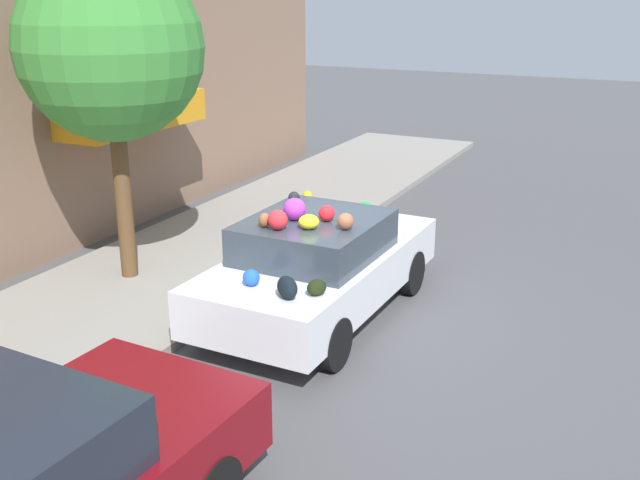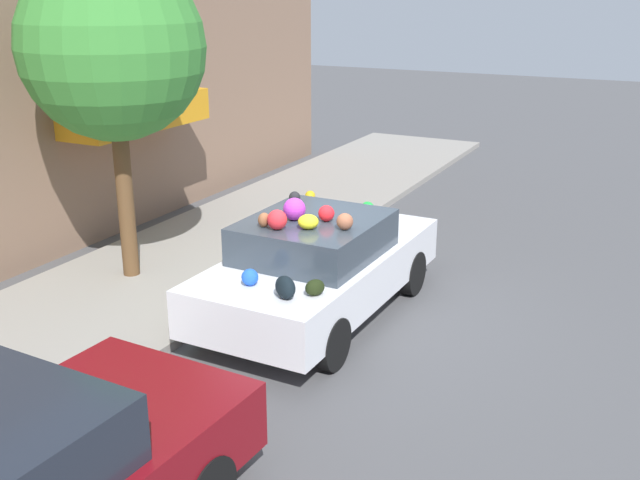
{
  "view_description": "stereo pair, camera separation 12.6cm",
  "coord_description": "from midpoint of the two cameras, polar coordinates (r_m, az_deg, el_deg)",
  "views": [
    {
      "loc": [
        -8.33,
        -4.1,
        4.22
      ],
      "look_at": [
        0.0,
        -0.02,
        1.07
      ],
      "focal_mm": 42.0,
      "sensor_mm": 36.0,
      "label": 1
    },
    {
      "loc": [
        -8.27,
        -4.21,
        4.22
      ],
      "look_at": [
        0.0,
        -0.02,
        1.07
      ],
      "focal_mm": 42.0,
      "sensor_mm": 36.0,
      "label": 2
    }
  ],
  "objects": [
    {
      "name": "fire_hydrant",
      "position": [
        13.24,
        -1.23,
        2.29
      ],
      "size": [
        0.2,
        0.2,
        0.7
      ],
      "color": "gold",
      "rests_on": "sidewalk_curb"
    },
    {
      "name": "ground_plane",
      "position": [
        10.2,
        -0.44,
        -5.68
      ],
      "size": [
        60.0,
        60.0,
        0.0
      ],
      "primitive_type": "plane",
      "color": "#4C4C4F"
    },
    {
      "name": "sidewalk_curb",
      "position": [
        11.54,
        -12.54,
        -2.83
      ],
      "size": [
        24.0,
        3.2,
        0.12
      ],
      "color": "gray",
      "rests_on": "ground"
    },
    {
      "name": "building_facade",
      "position": [
        12.45,
        -21.38,
        10.46
      ],
      "size": [
        18.0,
        1.2,
        5.43
      ],
      "color": "#846651",
      "rests_on": "ground"
    },
    {
      "name": "street_tree",
      "position": [
        10.88,
        -16.02,
        13.85
      ],
      "size": [
        2.57,
        2.57,
        4.6
      ],
      "color": "brown",
      "rests_on": "sidewalk_curb"
    },
    {
      "name": "art_car",
      "position": [
        9.87,
        -0.46,
        -1.85
      ],
      "size": [
        4.12,
        1.9,
        1.69
      ],
      "rotation": [
        0.0,
        0.0,
        -0.02
      ],
      "color": "silver",
      "rests_on": "ground"
    }
  ]
}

